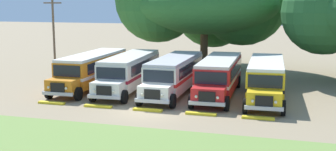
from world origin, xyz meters
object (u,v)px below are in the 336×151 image
at_px(parked_bus_slot_3, 219,75).
at_px(utility_pole, 54,35).
at_px(parked_bus_slot_4, 266,77).
at_px(broad_shade_tree, 207,4).
at_px(parked_bus_slot_1, 129,71).
at_px(parked_bus_slot_2, 174,73).
at_px(parked_bus_slot_0, 92,69).

bearing_deg(parked_bus_slot_3, utility_pole, -101.78).
distance_m(parked_bus_slot_4, broad_shade_tree, 15.66).
relative_size(parked_bus_slot_1, broad_shade_tree, 0.63).
height_order(parked_bus_slot_2, parked_bus_slot_4, same).
height_order(parked_bus_slot_0, parked_bus_slot_4, same).
relative_size(parked_bus_slot_1, parked_bus_slot_3, 1.00).
bearing_deg(parked_bus_slot_2, utility_pole, -104.49).
relative_size(broad_shade_tree, utility_pole, 2.29).
bearing_deg(parked_bus_slot_2, parked_bus_slot_3, 94.26).
distance_m(parked_bus_slot_2, broad_shade_tree, 14.00).
bearing_deg(utility_pole, parked_bus_slot_2, -13.93).
bearing_deg(parked_bus_slot_0, parked_bus_slot_2, 86.70).
xyz_separation_m(parked_bus_slot_4, broad_shade_tree, (-7.14, 12.86, 5.37)).
distance_m(parked_bus_slot_4, utility_pole, 19.91).
bearing_deg(parked_bus_slot_0, parked_bus_slot_3, 89.02).
xyz_separation_m(parked_bus_slot_2, broad_shade_tree, (-0.08, 12.93, 5.37)).
height_order(parked_bus_slot_2, broad_shade_tree, broad_shade_tree).
xyz_separation_m(parked_bus_slot_3, utility_pole, (-15.97, 2.79, 2.49)).
height_order(parked_bus_slot_3, parked_bus_slot_4, same).
bearing_deg(parked_bus_slot_4, utility_pole, -101.54).
height_order(parked_bus_slot_1, parked_bus_slot_2, same).
bearing_deg(parked_bus_slot_0, parked_bus_slot_1, 87.99).
height_order(parked_bus_slot_3, broad_shade_tree, broad_shade_tree).
height_order(parked_bus_slot_1, utility_pole, utility_pole).
bearing_deg(parked_bus_slot_1, parked_bus_slot_4, 85.82).
relative_size(parked_bus_slot_0, parked_bus_slot_2, 1.00).
distance_m(broad_shade_tree, utility_pole, 16.08).
height_order(parked_bus_slot_1, parked_bus_slot_4, same).
distance_m(parked_bus_slot_3, broad_shade_tree, 14.19).
distance_m(parked_bus_slot_3, utility_pole, 16.40).
xyz_separation_m(parked_bus_slot_0, parked_bus_slot_3, (10.81, 0.00, 0.00)).
relative_size(parked_bus_slot_1, parked_bus_slot_4, 1.00).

